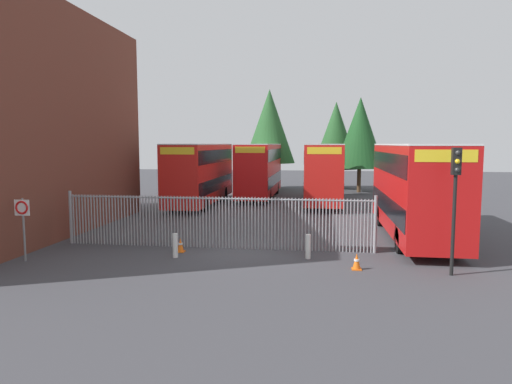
% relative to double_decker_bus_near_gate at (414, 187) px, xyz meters
% --- Properties ---
extents(ground_plane, '(100.00, 100.00, 0.00)m').
position_rel_double_decker_bus_near_gate_xyz_m(ground_plane, '(-7.57, 4.53, -2.42)').
color(ground_plane, '#3D3D42').
extents(palisade_fence, '(13.33, 0.14, 2.35)m').
position_rel_double_decker_bus_near_gate_xyz_m(palisade_fence, '(-8.72, -3.47, -1.24)').
color(palisade_fence, gray).
rests_on(palisade_fence, ground).
extents(double_decker_bus_near_gate, '(2.54, 10.81, 4.42)m').
position_rel_double_decker_bus_near_gate_xyz_m(double_decker_bus_near_gate, '(0.00, 0.00, 0.00)').
color(double_decker_bus_near_gate, red).
rests_on(double_decker_bus_near_gate, ground).
extents(double_decker_bus_behind_fence_left, '(2.54, 10.81, 4.42)m').
position_rel_double_decker_bus_near_gate_xyz_m(double_decker_bus_behind_fence_left, '(-12.94, 9.95, 0.00)').
color(double_decker_bus_behind_fence_left, red).
rests_on(double_decker_bus_behind_fence_left, ground).
extents(double_decker_bus_behind_fence_right, '(2.54, 10.81, 4.42)m').
position_rel_double_decker_bus_near_gate_xyz_m(double_decker_bus_behind_fence_right, '(-4.14, 12.09, 0.00)').
color(double_decker_bus_behind_fence_right, red).
rests_on(double_decker_bus_behind_fence_right, ground).
extents(double_decker_bus_far_back, '(2.54, 10.81, 4.42)m').
position_rel_double_decker_bus_near_gate_xyz_m(double_decker_bus_far_back, '(-9.30, 15.17, 0.00)').
color(double_decker_bus_far_back, red).
rests_on(double_decker_bus_far_back, ground).
extents(bollard_near_left, '(0.20, 0.20, 0.95)m').
position_rel_double_decker_bus_near_gate_xyz_m(bollard_near_left, '(-9.92, -5.33, -1.95)').
color(bollard_near_left, silver).
rests_on(bollard_near_left, ground).
extents(bollard_center_front, '(0.20, 0.20, 0.95)m').
position_rel_double_decker_bus_near_gate_xyz_m(bollard_center_front, '(-4.79, -4.77, -1.95)').
color(bollard_center_front, silver).
rests_on(bollard_center_front, ground).
extents(traffic_cone_by_gate, '(0.34, 0.34, 0.59)m').
position_rel_double_decker_bus_near_gate_xyz_m(traffic_cone_by_gate, '(-3.04, -6.11, -2.13)').
color(traffic_cone_by_gate, orange).
rests_on(traffic_cone_by_gate, ground).
extents(traffic_cone_mid_forecourt, '(0.34, 0.34, 0.59)m').
position_rel_double_decker_bus_near_gate_xyz_m(traffic_cone_mid_forecourt, '(-10.01, -4.40, -2.13)').
color(traffic_cone_mid_forecourt, orange).
rests_on(traffic_cone_mid_forecourt, ground).
extents(speed_limit_sign_post, '(0.60, 0.14, 2.40)m').
position_rel_double_decker_bus_near_gate_xyz_m(speed_limit_sign_post, '(-15.38, -6.69, -0.65)').
color(speed_limit_sign_post, slate).
rests_on(speed_limit_sign_post, ground).
extents(traffic_light_kerbside, '(0.28, 0.33, 4.30)m').
position_rel_double_decker_bus_near_gate_xyz_m(traffic_light_kerbside, '(0.08, -6.39, 0.56)').
color(traffic_light_kerbside, black).
rests_on(traffic_light_kerbside, ground).
extents(tree_tall_back, '(4.93, 4.93, 9.62)m').
position_rel_double_decker_bus_near_gate_xyz_m(tree_tall_back, '(-9.31, 22.14, 3.67)').
color(tree_tall_back, '#4C3823').
rests_on(tree_tall_back, ground).
extents(tree_short_side, '(4.47, 4.47, 8.61)m').
position_rel_double_decker_bus_near_gate_xyz_m(tree_short_side, '(-0.87, 20.59, 2.99)').
color(tree_short_side, '#4C3823').
rests_on(tree_short_side, ground).
extents(tree_mid_row, '(4.59, 4.59, 8.52)m').
position_rel_double_decker_bus_near_gate_xyz_m(tree_mid_row, '(-2.93, 23.85, 2.81)').
color(tree_mid_row, '#4C3823').
rests_on(tree_mid_row, ground).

